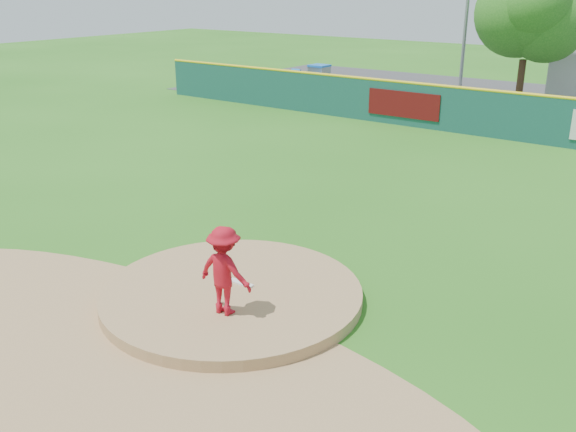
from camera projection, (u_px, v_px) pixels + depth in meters
The scene contains 10 objects.
ground at pixel (232, 300), 13.60m from camera, with size 120.00×120.00×0.00m, color #286B19.
pitchers_mound at pixel (232, 300), 13.60m from camera, with size 5.50×5.50×0.50m, color #9E774C.
pitching_rubber at pixel (241, 283), 13.73m from camera, with size 0.60×0.15×0.04m, color white.
infield_dirt_arc at pixel (121, 363), 11.33m from camera, with size 15.40×15.40×0.01m, color #9E774C.
parking_lot at pixel (567, 108), 34.02m from camera, with size 44.00×16.00×0.02m, color #38383A.
pitcher at pixel (225, 271), 12.27m from camera, with size 1.15×0.66×1.78m, color #AE0E1E.
fence_banners at pixel (502, 116), 27.08m from camera, with size 12.80×0.04×1.20m.
playground_slide at pixel (318, 79), 38.69m from camera, with size 1.06×3.00×1.65m.
outfield_fence at pixel (514, 115), 26.84m from camera, with size 40.00×0.14×2.07m.
deciduous_tree at pixel (528, 20), 32.06m from camera, with size 5.60×5.60×7.36m.
Camera 1 is at (8.16, -9.09, 6.34)m, focal length 40.00 mm.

